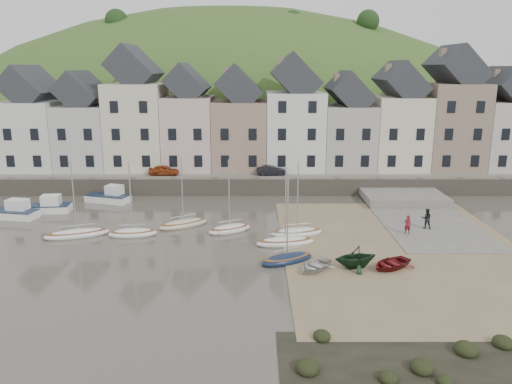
{
  "coord_description": "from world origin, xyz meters",
  "views": [
    {
      "loc": [
        -0.06,
        -35.3,
        13.27
      ],
      "look_at": [
        0.0,
        6.0,
        3.0
      ],
      "focal_mm": 35.16,
      "sensor_mm": 36.0,
      "label": 1
    }
  ],
  "objects_px": {
    "rowboat_green": "(356,257)",
    "car_left": "(164,170)",
    "person_red": "(408,224)",
    "car_right": "(271,170)",
    "person_dark": "(427,218)",
    "rowboat_red": "(391,263)",
    "sailboat_0": "(77,234)",
    "rowboat_white": "(314,266)"
  },
  "relations": [
    {
      "from": "rowboat_red",
      "to": "car_right",
      "type": "distance_m",
      "value": 24.29
    },
    {
      "from": "rowboat_white",
      "to": "rowboat_red",
      "type": "distance_m",
      "value": 5.23
    },
    {
      "from": "car_left",
      "to": "person_red",
      "type": "bearing_deg",
      "value": -123.8
    },
    {
      "from": "car_left",
      "to": "rowboat_green",
      "type": "bearing_deg",
      "value": -142.07
    },
    {
      "from": "person_red",
      "to": "person_dark",
      "type": "bearing_deg",
      "value": -149.87
    },
    {
      "from": "person_red",
      "to": "person_dark",
      "type": "distance_m",
      "value": 2.45
    },
    {
      "from": "person_red",
      "to": "car_right",
      "type": "relative_size",
      "value": 0.47
    },
    {
      "from": "rowboat_white",
      "to": "person_red",
      "type": "height_order",
      "value": "person_red"
    },
    {
      "from": "sailboat_0",
      "to": "car_right",
      "type": "height_order",
      "value": "sailboat_0"
    },
    {
      "from": "rowboat_green",
      "to": "car_left",
      "type": "bearing_deg",
      "value": -158.63
    },
    {
      "from": "rowboat_green",
      "to": "car_left",
      "type": "xyz_separation_m",
      "value": [
        -17.0,
        22.99,
        1.33
      ]
    },
    {
      "from": "person_dark",
      "to": "person_red",
      "type": "bearing_deg",
      "value": 45.06
    },
    {
      "from": "person_red",
      "to": "car_left",
      "type": "xyz_separation_m",
      "value": [
        -22.6,
        15.97,
        1.28
      ]
    },
    {
      "from": "rowboat_white",
      "to": "rowboat_red",
      "type": "xyz_separation_m",
      "value": [
        5.22,
        0.33,
        0.03
      ]
    },
    {
      "from": "person_red",
      "to": "sailboat_0",
      "type": "bearing_deg",
      "value": -3.85
    },
    {
      "from": "sailboat_0",
      "to": "car_left",
      "type": "xyz_separation_m",
      "value": [
        4.19,
        16.37,
        1.91
      ]
    },
    {
      "from": "person_dark",
      "to": "rowboat_red",
      "type": "bearing_deg",
      "value": 68.74
    },
    {
      "from": "person_dark",
      "to": "sailboat_0",
      "type": "bearing_deg",
      "value": 13.79
    },
    {
      "from": "rowboat_green",
      "to": "car_right",
      "type": "height_order",
      "value": "car_right"
    },
    {
      "from": "rowboat_white",
      "to": "car_left",
      "type": "relative_size",
      "value": 0.87
    },
    {
      "from": "rowboat_green",
      "to": "person_red",
      "type": "bearing_deg",
      "value": 126.33
    },
    {
      "from": "person_red",
      "to": "car_right",
      "type": "bearing_deg",
      "value": -61.19
    },
    {
      "from": "rowboat_red",
      "to": "sailboat_0",
      "type": "bearing_deg",
      "value": -141.39
    },
    {
      "from": "person_red",
      "to": "car_left",
      "type": "bearing_deg",
      "value": -39.96
    },
    {
      "from": "rowboat_green",
      "to": "rowboat_red",
      "type": "bearing_deg",
      "value": 72.82
    },
    {
      "from": "rowboat_white",
      "to": "rowboat_red",
      "type": "height_order",
      "value": "rowboat_red"
    },
    {
      "from": "car_right",
      "to": "rowboat_green",
      "type": "bearing_deg",
      "value": -169.68
    },
    {
      "from": "rowboat_green",
      "to": "person_red",
      "type": "distance_m",
      "value": 8.98
    },
    {
      "from": "person_dark",
      "to": "car_left",
      "type": "xyz_separation_m",
      "value": [
        -24.6,
        14.57,
        1.2
      ]
    },
    {
      "from": "car_left",
      "to": "car_right",
      "type": "xyz_separation_m",
      "value": [
        12.02,
        0.0,
        -0.03
      ]
    },
    {
      "from": "rowboat_red",
      "to": "person_red",
      "type": "height_order",
      "value": "person_red"
    },
    {
      "from": "rowboat_white",
      "to": "car_right",
      "type": "distance_m",
      "value": 23.58
    },
    {
      "from": "sailboat_0",
      "to": "person_red",
      "type": "xyz_separation_m",
      "value": [
        26.79,
        0.41,
        0.63
      ]
    },
    {
      "from": "car_left",
      "to": "person_dark",
      "type": "bearing_deg",
      "value": -119.19
    },
    {
      "from": "rowboat_white",
      "to": "car_right",
      "type": "bearing_deg",
      "value": 135.77
    },
    {
      "from": "rowboat_red",
      "to": "car_left",
      "type": "distance_m",
      "value": 30.2
    },
    {
      "from": "sailboat_0",
      "to": "person_dark",
      "type": "bearing_deg",
      "value": 3.58
    },
    {
      "from": "rowboat_white",
      "to": "person_dark",
      "type": "distance_m",
      "value": 13.68
    },
    {
      "from": "rowboat_green",
      "to": "car_right",
      "type": "bearing_deg",
      "value": 177.12
    },
    {
      "from": "rowboat_green",
      "to": "rowboat_white",
      "type": "bearing_deg",
      "value": -96.6
    },
    {
      "from": "person_dark",
      "to": "rowboat_green",
      "type": "bearing_deg",
      "value": 58.12
    },
    {
      "from": "rowboat_green",
      "to": "person_dark",
      "type": "distance_m",
      "value": 11.35
    }
  ]
}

